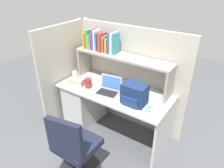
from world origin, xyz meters
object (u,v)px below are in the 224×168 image
computer_mouse (148,109)px  paper_cup (75,75)px  office_chair (75,151)px  laptop (109,89)px  backpack (134,94)px  tissue_box (76,82)px  snack_canister (88,83)px

computer_mouse → paper_cup: 1.33m
computer_mouse → office_chair: size_ratio=0.11×
laptop → backpack: bearing=-5.9°
paper_cup → tissue_box: bearing=-41.9°
laptop → computer_mouse: size_ratio=3.27×
laptop → backpack: 0.42m
paper_cup → laptop: bearing=-5.9°
laptop → tissue_box: laptop is taller
snack_canister → office_chair: office_chair is taller
paper_cup → tissue_box: paper_cup is taller
computer_mouse → laptop: bearing=158.4°
tissue_box → snack_canister: snack_canister is taller
computer_mouse → office_chair: bearing=-139.7°
snack_canister → office_chair: bearing=-61.2°
laptop → office_chair: (0.11, -0.82, -0.39)m
backpack → snack_canister: size_ratio=2.23×
laptop → tissue_box: bearing=-169.6°
backpack → computer_mouse: 0.25m
computer_mouse → paper_cup: size_ratio=0.97×
paper_cup → snack_canister: 0.38m
backpack → tissue_box: (-0.92, -0.05, -0.08)m
backpack → paper_cup: backpack is taller
laptop → snack_canister: size_ratio=2.53×
backpack → snack_canister: 0.73m
laptop → snack_canister: (-0.32, -0.05, 0.02)m
snack_canister → computer_mouse: bearing=-2.0°
tissue_box → office_chair: size_ratio=0.24×
snack_canister → tissue_box: bearing=-165.7°
backpack → computer_mouse: backpack is taller
backpack → tissue_box: backpack is taller
laptop → snack_canister: bearing=-171.9°
backpack → computer_mouse: (0.22, -0.04, -0.11)m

